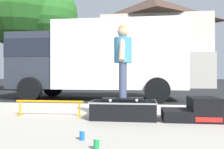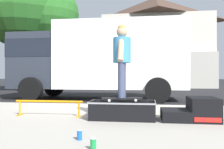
# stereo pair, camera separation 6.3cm
# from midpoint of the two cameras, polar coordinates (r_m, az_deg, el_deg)

# --- Properties ---
(ground_plane) EXTENTS (140.00, 140.00, 0.00)m
(ground_plane) POSITION_cam_midpoint_polar(r_m,az_deg,el_deg) (7.86, -3.06, -7.27)
(ground_plane) COLOR black
(sidewalk_slab) EXTENTS (50.00, 5.00, 0.12)m
(sidewalk_slab) POSITION_cam_midpoint_polar(r_m,az_deg,el_deg) (4.97, -9.76, -10.62)
(sidewalk_slab) COLOR #A8A093
(sidewalk_slab) RESTS_ON ground
(skate_box) EXTENTS (1.24, 0.72, 0.34)m
(skate_box) POSITION_cam_midpoint_polar(r_m,az_deg,el_deg) (4.79, 2.94, -8.05)
(skate_box) COLOR black
(skate_box) RESTS_ON sidewalk_slab
(kicker_ramp) EXTENTS (1.01, 0.74, 0.43)m
(kicker_ramp) POSITION_cam_midpoint_polar(r_m,az_deg,el_deg) (4.86, 18.92, -8.00)
(kicker_ramp) COLOR black
(kicker_ramp) RESTS_ON sidewalk_slab
(grind_rail) EXTENTS (1.44, 0.28, 0.32)m
(grind_rail) POSITION_cam_midpoint_polar(r_m,az_deg,el_deg) (5.26, -14.15, -6.72)
(grind_rail) COLOR orange
(grind_rail) RESTS_ON sidewalk_slab
(skateboard) EXTENTS (0.80, 0.36, 0.07)m
(skateboard) POSITION_cam_midpoint_polar(r_m,az_deg,el_deg) (4.72, 2.71, -5.54)
(skateboard) COLOR black
(skateboard) RESTS_ON skate_box
(skater_kid) EXTENTS (0.34, 0.72, 1.40)m
(skater_kid) POSITION_cam_midpoint_polar(r_m,az_deg,el_deg) (4.71, 2.70, 4.65)
(skater_kid) COLOR #3F4766
(skater_kid) RESTS_ON skateboard
(soda_can) EXTENTS (0.07, 0.07, 0.13)m
(soda_can) POSITION_cam_midpoint_polar(r_m,az_deg,el_deg) (3.27, -7.00, -13.83)
(soda_can) COLOR #1959B2
(soda_can) RESTS_ON sidewalk_slab
(soda_can_b) EXTENTS (0.07, 0.07, 0.13)m
(soda_can_b) POSITION_cam_midpoint_polar(r_m,az_deg,el_deg) (2.85, -3.75, -15.88)
(soda_can_b) COLOR #198C3F
(soda_can_b) RESTS_ON sidewalk_slab
(box_truck) EXTENTS (6.91, 2.63, 3.05)m
(box_truck) POSITION_cam_midpoint_polar(r_m,az_deg,el_deg) (10.07, -3.17, 3.94)
(box_truck) COLOR white
(box_truck) RESTS_ON ground
(street_tree_main) EXTENTS (5.99, 5.44, 8.02)m
(street_tree_main) POSITION_cam_midpoint_polar(r_m,az_deg,el_deg) (15.99, -18.42, 14.86)
(street_tree_main) COLOR brown
(street_tree_main) RESTS_ON ground
(house_behind) EXTENTS (9.54, 8.23, 8.40)m
(house_behind) POSITION_cam_midpoint_polar(r_m,az_deg,el_deg) (23.61, 10.16, 7.68)
(house_behind) COLOR beige
(house_behind) RESTS_ON ground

